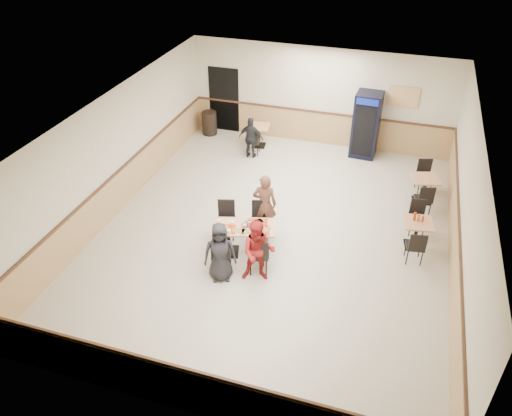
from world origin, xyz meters
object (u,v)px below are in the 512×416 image
(diner_man_opposite, at_px, (265,204))
(lone_diner, at_px, (251,138))
(trash_bin, at_px, (209,123))
(side_table_near, at_px, (417,230))
(diner_woman_right, at_px, (258,252))
(back_table, at_px, (259,133))
(diner_woman_left, at_px, (220,252))
(main_table, at_px, (244,235))
(pepsi_cooler, at_px, (366,125))
(side_table_far, at_px, (424,186))

(diner_man_opposite, height_order, lone_diner, diner_man_opposite)
(trash_bin, bearing_deg, side_table_near, -31.54)
(diner_woman_right, relative_size, back_table, 2.01)
(diner_woman_left, height_order, trash_bin, diner_woman_left)
(lone_diner, distance_m, back_table, 0.79)
(main_table, bearing_deg, pepsi_cooler, 55.19)
(side_table_near, height_order, trash_bin, trash_bin)
(diner_woman_right, bearing_deg, trash_bin, 105.40)
(side_table_far, xyz_separation_m, pepsi_cooler, (-1.81, 2.13, 0.51))
(diner_woman_right, distance_m, lone_diner, 5.40)
(lone_diner, distance_m, pepsi_cooler, 3.39)
(diner_woman_right, bearing_deg, side_table_near, 19.82)
(diner_woman_left, distance_m, lone_diner, 5.40)
(diner_woman_left, relative_size, diner_man_opposite, 0.89)
(diner_man_opposite, distance_m, side_table_far, 4.32)
(diner_woman_right, height_order, pepsi_cooler, pepsi_cooler)
(side_table_far, height_order, trash_bin, trash_bin)
(main_table, distance_m, back_table, 5.29)
(lone_diner, xyz_separation_m, pepsi_cooler, (3.17, 1.16, 0.34))
(side_table_near, bearing_deg, trash_bin, 148.46)
(main_table, xyz_separation_m, pepsi_cooler, (1.92, 5.53, 0.48))
(lone_diner, xyz_separation_m, trash_bin, (-1.78, 1.12, -0.25))
(diner_woman_right, xyz_separation_m, pepsi_cooler, (1.36, 6.24, 0.26))
(main_table, relative_size, side_table_far, 1.87)
(back_table, bearing_deg, side_table_far, -19.26)
(diner_man_opposite, distance_m, back_table, 4.47)
(diner_man_opposite, distance_m, side_table_near, 3.48)
(lone_diner, height_order, side_table_near, lone_diner)
(diner_woman_left, xyz_separation_m, trash_bin, (-2.83, 6.41, -0.31))
(diner_woman_right, distance_m, side_table_near, 3.74)
(diner_woman_left, relative_size, lone_diner, 1.09)
(diner_woman_right, bearing_deg, lone_diner, 94.89)
(side_table_near, relative_size, trash_bin, 0.97)
(lone_diner, xyz_separation_m, side_table_far, (4.98, -0.97, -0.17))
(main_table, distance_m, trash_bin, 6.27)
(lone_diner, bearing_deg, side_table_near, 148.05)
(diner_man_opposite, bearing_deg, trash_bin, -66.17)
(side_table_near, relative_size, pepsi_cooler, 0.38)
(lone_diner, height_order, trash_bin, lone_diner)
(back_table, xyz_separation_m, pepsi_cooler, (3.17, 0.39, 0.52))
(diner_woman_left, bearing_deg, side_table_far, 25.56)
(diner_man_opposite, bearing_deg, main_table, 66.35)
(diner_woman_left, distance_m, side_table_far, 5.85)
(back_table, height_order, pepsi_cooler, pepsi_cooler)
(main_table, xyz_separation_m, diner_woman_right, (0.56, -0.71, 0.23))
(back_table, bearing_deg, trash_bin, 168.90)
(diner_woman_right, bearing_deg, side_table_far, 37.67)
(pepsi_cooler, bearing_deg, side_table_near, -64.90)
(diner_man_opposite, xyz_separation_m, trash_bin, (-3.23, 4.57, -0.39))
(main_table, relative_size, lone_diner, 1.20)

